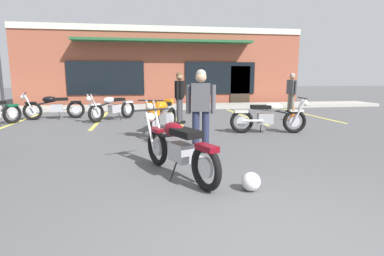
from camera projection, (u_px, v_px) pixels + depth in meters
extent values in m
plane|color=#515154|center=(200.00, 148.00, 6.62)|extent=(80.00, 80.00, 0.00)
cube|color=#A8A59E|center=(167.00, 107.00, 14.98)|extent=(22.00, 1.80, 0.14)
cube|color=brown|center=(161.00, 68.00, 18.58)|extent=(15.03, 5.43, 4.10)
cube|color=beige|center=(164.00, 29.00, 15.59)|extent=(15.03, 0.06, 0.30)
cube|color=black|center=(106.00, 78.00, 15.52)|extent=(3.85, 0.06, 1.70)
cube|color=black|center=(220.00, 78.00, 16.48)|extent=(3.85, 0.06, 1.70)
cube|color=#33281E|center=(240.00, 85.00, 16.72)|extent=(1.10, 0.06, 2.10)
cube|color=#235933|center=(165.00, 41.00, 15.29)|extent=(9.02, 0.90, 0.12)
cube|color=#DBCC4C|center=(20.00, 121.00, 10.62)|extent=(0.12, 4.80, 0.01)
cube|color=#DBCC4C|center=(101.00, 119.00, 11.05)|extent=(0.12, 4.80, 0.01)
cube|color=#DBCC4C|center=(175.00, 118.00, 11.49)|extent=(0.12, 4.80, 0.01)
cube|color=#DBCC4C|center=(244.00, 116.00, 11.92)|extent=(0.12, 4.80, 0.01)
cube|color=#DBCC4C|center=(308.00, 115.00, 12.35)|extent=(0.12, 4.80, 0.01)
torus|color=black|center=(206.00, 168.00, 4.10)|extent=(0.35, 0.63, 0.64)
cylinder|color=#B7B7BC|center=(206.00, 168.00, 4.10)|extent=(0.17, 0.29, 0.29)
torus|color=black|center=(157.00, 147.00, 5.28)|extent=(0.35, 0.63, 0.64)
cylinder|color=#B7B7BC|center=(157.00, 147.00, 5.28)|extent=(0.17, 0.29, 0.29)
cylinder|color=silver|center=(150.00, 129.00, 5.26)|extent=(0.17, 0.31, 0.66)
cylinder|color=silver|center=(159.00, 128.00, 5.36)|extent=(0.17, 0.31, 0.66)
cylinder|color=black|center=(152.00, 110.00, 5.32)|extent=(0.62, 0.30, 0.03)
sphere|color=silver|center=(150.00, 117.00, 5.41)|extent=(0.22, 0.22, 0.17)
cube|color=maroon|center=(156.00, 130.00, 5.27)|extent=(0.27, 0.39, 0.06)
cube|color=#9E9EA3|center=(181.00, 152.00, 4.61)|extent=(0.38, 0.46, 0.28)
cylinder|color=silver|center=(203.00, 159.00, 4.39)|extent=(0.29, 0.53, 0.07)
cylinder|color=black|center=(174.00, 135.00, 4.73)|extent=(0.44, 0.88, 0.26)
ellipsoid|color=maroon|center=(174.00, 129.00, 4.74)|extent=(0.43, 0.54, 0.22)
cube|color=black|center=(186.00, 133.00, 4.44)|extent=(0.47, 0.59, 0.10)
cube|color=maroon|center=(207.00, 148.00, 4.03)|extent=(0.29, 0.39, 0.08)
cylinder|color=black|center=(173.00, 172.00, 4.50)|extent=(0.13, 0.08, 0.29)
torus|color=black|center=(12.00, 114.00, 10.01)|extent=(0.45, 0.58, 0.64)
cylinder|color=#B7B7BC|center=(12.00, 114.00, 10.01)|extent=(0.22, 0.27, 0.29)
cylinder|color=silver|center=(1.00, 113.00, 9.83)|extent=(0.38, 0.49, 0.07)
cube|color=#0F4C2D|center=(12.00, 105.00, 9.98)|extent=(0.34, 0.39, 0.08)
torus|color=black|center=(128.00, 109.00, 11.35)|extent=(0.51, 0.53, 0.64)
cylinder|color=#B7B7BC|center=(128.00, 109.00, 11.35)|extent=(0.24, 0.25, 0.29)
torus|color=black|center=(96.00, 113.00, 10.17)|extent=(0.51, 0.53, 0.64)
cylinder|color=#B7B7BC|center=(96.00, 113.00, 10.17)|extent=(0.24, 0.25, 0.29)
cylinder|color=silver|center=(95.00, 104.00, 9.99)|extent=(0.26, 0.27, 0.66)
cylinder|color=silver|center=(91.00, 104.00, 10.09)|extent=(0.26, 0.27, 0.66)
cylinder|color=black|center=(91.00, 94.00, 9.92)|extent=(0.50, 0.48, 0.03)
sphere|color=silver|center=(89.00, 99.00, 9.88)|extent=(0.24, 0.24, 0.17)
cube|color=silver|center=(95.00, 104.00, 10.09)|extent=(0.35, 0.36, 0.06)
cube|color=#9E9EA3|center=(115.00, 109.00, 10.81)|extent=(0.45, 0.46, 0.28)
cylinder|color=silver|center=(120.00, 109.00, 11.20)|extent=(0.43, 0.45, 0.07)
cylinder|color=black|center=(110.00, 102.00, 10.61)|extent=(0.69, 0.72, 0.26)
ellipsoid|color=silver|center=(109.00, 100.00, 10.58)|extent=(0.52, 0.53, 0.22)
cube|color=black|center=(117.00, 100.00, 10.87)|extent=(0.56, 0.57, 0.10)
cube|color=silver|center=(128.00, 102.00, 11.32)|extent=(0.36, 0.37, 0.08)
cylinder|color=black|center=(120.00, 116.00, 10.81)|extent=(0.11, 0.11, 0.29)
torus|color=black|center=(76.00, 110.00, 11.32)|extent=(0.65, 0.23, 0.64)
cylinder|color=#B7B7BC|center=(76.00, 110.00, 11.32)|extent=(0.29, 0.12, 0.29)
torus|color=black|center=(33.00, 111.00, 10.81)|extent=(0.65, 0.23, 0.64)
cylinder|color=#B7B7BC|center=(33.00, 111.00, 10.81)|extent=(0.29, 0.12, 0.29)
cylinder|color=silver|center=(28.00, 102.00, 10.64)|extent=(0.33, 0.11, 0.66)
cylinder|color=silver|center=(29.00, 102.00, 10.80)|extent=(0.33, 0.11, 0.66)
cylinder|color=black|center=(25.00, 93.00, 10.64)|extent=(0.16, 0.65, 0.03)
sphere|color=silver|center=(23.00, 97.00, 10.63)|extent=(0.20, 0.20, 0.17)
cube|color=black|center=(31.00, 103.00, 10.74)|extent=(0.38, 0.21, 0.06)
cube|color=#9E9EA3|center=(57.00, 108.00, 11.08)|extent=(0.44, 0.32, 0.28)
cylinder|color=silver|center=(68.00, 108.00, 11.34)|extent=(0.55, 0.18, 0.07)
cylinder|color=black|center=(50.00, 102.00, 10.97)|extent=(0.93, 0.25, 0.26)
ellipsoid|color=black|center=(50.00, 99.00, 10.95)|extent=(0.52, 0.35, 0.22)
cube|color=black|center=(60.00, 99.00, 11.07)|extent=(0.57, 0.38, 0.10)
cube|color=black|center=(76.00, 102.00, 11.28)|extent=(0.38, 0.23, 0.08)
cylinder|color=black|center=(59.00, 116.00, 10.98)|extent=(0.05, 0.14, 0.29)
torus|color=black|center=(172.00, 118.00, 9.00)|extent=(0.34, 0.63, 0.64)
cylinder|color=#B7B7BC|center=(172.00, 118.00, 9.00)|extent=(0.17, 0.29, 0.29)
torus|color=black|center=(154.00, 126.00, 7.62)|extent=(0.34, 0.63, 0.64)
cylinder|color=#B7B7BC|center=(154.00, 126.00, 7.62)|extent=(0.17, 0.29, 0.29)
cylinder|color=silver|center=(156.00, 113.00, 7.45)|extent=(0.17, 0.32, 0.66)
cylinder|color=silver|center=(149.00, 113.00, 7.49)|extent=(0.17, 0.32, 0.66)
cylinder|color=black|center=(151.00, 101.00, 7.34)|extent=(0.62, 0.29, 0.03)
sphere|color=silver|center=(150.00, 107.00, 7.29)|extent=(0.22, 0.22, 0.17)
cube|color=orange|center=(153.00, 114.00, 7.53)|extent=(0.27, 0.39, 0.06)
cube|color=#9E9EA3|center=(164.00, 118.00, 8.37)|extent=(0.38, 0.46, 0.28)
cylinder|color=silver|center=(164.00, 118.00, 8.76)|extent=(0.28, 0.53, 0.07)
cylinder|color=black|center=(162.00, 110.00, 8.14)|extent=(0.43, 0.89, 0.26)
ellipsoid|color=orange|center=(161.00, 106.00, 8.08)|extent=(0.48, 0.60, 0.26)
cube|color=orange|center=(153.00, 108.00, 7.50)|extent=(0.35, 0.33, 0.36)
cube|color=black|center=(165.00, 104.00, 8.40)|extent=(0.38, 0.46, 0.10)
cube|color=orange|center=(169.00, 102.00, 8.68)|extent=(0.31, 0.37, 0.16)
cylinder|color=black|center=(172.00, 127.00, 8.44)|extent=(0.13, 0.08, 0.29)
torus|color=black|center=(242.00, 122.00, 8.31)|extent=(0.65, 0.20, 0.64)
cylinder|color=#B7B7BC|center=(242.00, 122.00, 8.31)|extent=(0.29, 0.11, 0.29)
torus|color=black|center=(294.00, 122.00, 8.30)|extent=(0.65, 0.20, 0.64)
cylinder|color=#B7B7BC|center=(294.00, 122.00, 8.30)|extent=(0.29, 0.11, 0.29)
cylinder|color=silver|center=(298.00, 110.00, 8.34)|extent=(0.33, 0.10, 0.66)
cylinder|color=silver|center=(300.00, 110.00, 8.16)|extent=(0.33, 0.10, 0.66)
cylinder|color=black|center=(302.00, 98.00, 8.19)|extent=(0.14, 0.66, 0.03)
sphere|color=silver|center=(305.00, 103.00, 8.22)|extent=(0.20, 0.20, 0.17)
cube|color=beige|center=(297.00, 111.00, 8.25)|extent=(0.38, 0.20, 0.06)
cube|color=#9E9EA3|center=(265.00, 119.00, 8.29)|extent=(0.43, 0.30, 0.28)
cylinder|color=silver|center=(253.00, 121.00, 8.16)|extent=(0.55, 0.16, 0.07)
cylinder|color=black|center=(273.00, 110.00, 8.25)|extent=(0.94, 0.22, 0.26)
ellipsoid|color=beige|center=(274.00, 107.00, 8.24)|extent=(0.52, 0.34, 0.22)
cube|color=black|center=(261.00, 107.00, 8.24)|extent=(0.56, 0.36, 0.10)
cube|color=beige|center=(241.00, 111.00, 8.26)|extent=(0.38, 0.22, 0.08)
cylinder|color=black|center=(261.00, 127.00, 8.51)|extent=(0.05, 0.14, 0.29)
cube|color=black|center=(205.00, 150.00, 6.26)|extent=(0.15, 0.26, 0.08)
cube|color=black|center=(196.00, 150.00, 6.27)|extent=(0.15, 0.26, 0.08)
cylinder|color=#232842|center=(206.00, 130.00, 6.22)|extent=(0.18, 0.18, 0.80)
cylinder|color=#232842|center=(196.00, 130.00, 6.23)|extent=(0.18, 0.18, 0.80)
cube|color=#4C4C51|center=(201.00, 97.00, 6.12)|extent=(0.42, 0.29, 0.56)
cylinder|color=#4C4C51|center=(213.00, 99.00, 6.11)|extent=(0.12, 0.12, 0.58)
cylinder|color=#4C4C51|center=(188.00, 99.00, 6.14)|extent=(0.12, 0.12, 0.58)
sphere|color=tan|center=(201.00, 77.00, 6.05)|extent=(0.26, 0.26, 0.22)
sphere|color=gray|center=(201.00, 75.00, 6.05)|extent=(0.25, 0.25, 0.21)
cube|color=black|center=(291.00, 112.00, 13.07)|extent=(0.26, 0.16, 0.08)
cube|color=black|center=(288.00, 111.00, 13.25)|extent=(0.26, 0.16, 0.08)
cylinder|color=slate|center=(293.00, 102.00, 13.02)|extent=(0.18, 0.18, 0.80)
cylinder|color=slate|center=(289.00, 102.00, 13.20)|extent=(0.18, 0.18, 0.80)
cube|color=#4C4C51|center=(292.00, 86.00, 13.00)|extent=(0.31, 0.42, 0.56)
cylinder|color=#4C4C51|center=(296.00, 87.00, 12.78)|extent=(0.12, 0.12, 0.58)
cylinder|color=#4C4C51|center=(288.00, 87.00, 13.23)|extent=(0.12, 0.12, 0.58)
sphere|color=#A07556|center=(292.00, 77.00, 12.93)|extent=(0.27, 0.27, 0.22)
sphere|color=gray|center=(293.00, 76.00, 12.93)|extent=(0.26, 0.26, 0.21)
cube|color=black|center=(182.00, 122.00, 10.15)|extent=(0.26, 0.19, 0.08)
cube|color=black|center=(180.00, 123.00, 9.96)|extent=(0.26, 0.19, 0.08)
cylinder|color=#38383D|center=(180.00, 109.00, 10.09)|extent=(0.20, 0.20, 0.80)
cylinder|color=#38383D|center=(179.00, 110.00, 9.90)|extent=(0.20, 0.20, 0.80)
cube|color=black|center=(179.00, 89.00, 9.89)|extent=(0.35, 0.44, 0.56)
cylinder|color=black|center=(182.00, 90.00, 10.13)|extent=(0.13, 0.13, 0.58)
cylinder|color=black|center=(177.00, 91.00, 9.65)|extent=(0.13, 0.13, 0.58)
sphere|color=#A07556|center=(179.00, 77.00, 9.82)|extent=(0.29, 0.29, 0.22)
sphere|color=brown|center=(179.00, 75.00, 9.81)|extent=(0.28, 0.28, 0.21)
sphere|color=silver|center=(251.00, 182.00, 4.11)|extent=(0.26, 0.26, 0.26)
cube|color=black|center=(248.00, 180.00, 4.22)|extent=(0.18, 0.03, 0.09)
cube|color=orange|center=(293.00, 120.00, 10.70)|extent=(0.34, 0.34, 0.03)
cone|color=orange|center=(293.00, 113.00, 10.65)|extent=(0.26, 0.26, 0.50)
cylinder|color=white|center=(294.00, 112.00, 10.64)|extent=(0.19, 0.19, 0.06)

